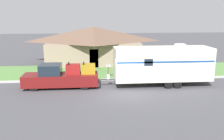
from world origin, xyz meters
name	(u,v)px	position (x,y,z in m)	size (l,w,h in m)	color
ground_plane	(121,93)	(0.00, 0.00, 0.00)	(120.00, 120.00, 0.00)	#47474C
curb_strip	(116,79)	(0.00, 3.75, 0.07)	(80.00, 0.30, 0.14)	#ADADA8
lawn_strip	(112,71)	(0.00, 7.40, 0.01)	(80.00, 7.00, 0.03)	#568442
house_across_street	(93,44)	(-1.89, 12.55, 2.31)	(11.90, 6.98, 4.45)	gray
pickup_truck	(61,77)	(-4.72, 1.80, 0.90)	(6.19, 1.91, 2.06)	black
travel_trailer	(162,63)	(3.74, 1.80, 1.88)	(9.26, 2.43, 3.53)	black
mailbox	(108,68)	(-0.65, 4.42, 1.01)	(0.48, 0.20, 1.32)	brown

